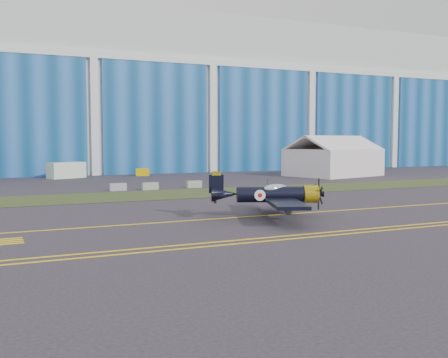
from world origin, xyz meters
name	(u,v)px	position (x,y,z in m)	size (l,w,h in m)	color
ground	(202,210)	(0.00, 0.00, 0.00)	(260.00, 260.00, 0.00)	#342D37
grass_median	(155,195)	(0.00, 14.00, 0.02)	(260.00, 10.00, 0.02)	#475128
hangar	(74,98)	(0.00, 71.79, 14.96)	(220.00, 45.70, 30.00)	silver
taxiway_centreline	(226,218)	(0.00, -5.00, 0.01)	(200.00, 0.20, 0.02)	yellow
edge_line_near	(289,239)	(0.00, -14.50, 0.01)	(80.00, 0.20, 0.02)	yellow
edge_line_far	(281,236)	(0.00, -13.50, 0.01)	(80.00, 0.20, 0.02)	yellow
warbird	(271,194)	(3.45, -6.07, 1.83)	(13.71, 14.99, 3.65)	black
tent	(333,156)	(36.72, 31.45, 3.43)	(17.13, 14.38, 6.86)	white
shipping_container	(66,170)	(-5.46, 44.52, 1.26)	(5.83, 2.33, 2.53)	silver
tug	(143,172)	(7.16, 44.93, 0.62)	(2.13, 1.33, 1.24)	#D9B500
barrier_a	(118,187)	(-2.66, 20.45, 0.45)	(2.00, 0.60, 0.90)	#93939A
barrier_b	(150,186)	(1.20, 20.04, 0.45)	(2.00, 0.60, 0.90)	gray
barrier_c	(194,184)	(7.11, 20.39, 0.45)	(2.00, 0.60, 0.90)	gray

